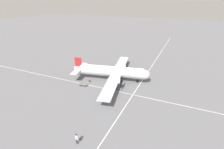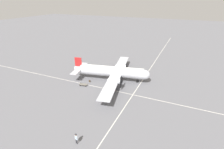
{
  "view_description": "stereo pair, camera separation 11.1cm",
  "coord_description": "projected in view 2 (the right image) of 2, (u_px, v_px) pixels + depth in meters",
  "views": [
    {
      "loc": [
        16.78,
        -37.59,
        19.87
      ],
      "look_at": [
        0.0,
        0.0,
        1.58
      ],
      "focal_mm": 28.0,
      "sensor_mm": 36.0,
      "label": 1
    },
    {
      "loc": [
        16.88,
        -37.54,
        19.87
      ],
      "look_at": [
        0.0,
        0.0,
        1.58
      ],
      "focal_mm": 28.0,
      "sensor_mm": 36.0,
      "label": 2
    }
  ],
  "objects": [
    {
      "name": "apron_line_eastwest",
      "position": [
        103.0,
        88.0,
        41.53
      ],
      "size": [
        120.0,
        0.16,
        0.01
      ],
      "color": "silver",
      "rests_on": "ground_plane"
    },
    {
      "name": "apron_line_northsouth",
      "position": [
        139.0,
        85.0,
        42.94
      ],
      "size": [
        0.16,
        120.0,
        0.01
      ],
      "color": "silver",
      "rests_on": "ground_plane"
    },
    {
      "name": "ground_plane",
      "position": [
        112.0,
        80.0,
        45.68
      ],
      "size": [
        300.0,
        300.0,
        0.0
      ],
      "primitive_type": "plane",
      "color": "slate"
    },
    {
      "name": "baggage_cart",
      "position": [
        83.0,
        84.0,
        42.77
      ],
      "size": [
        2.04,
        1.4,
        0.56
      ],
      "rotation": [
        0.0,
        0.0,
        0.2
      ],
      "color": "#6B665B",
      "rests_on": "ground_plane"
    },
    {
      "name": "suitcase_near_door",
      "position": [
        90.0,
        81.0,
        44.52
      ],
      "size": [
        0.39,
        0.18,
        0.56
      ],
      "color": "#47331E",
      "rests_on": "ground_plane"
    },
    {
      "name": "crew_foreground",
      "position": [
        76.0,
        138.0,
        25.42
      ],
      "size": [
        0.57,
        0.38,
        1.78
      ],
      "rotation": [
        0.0,
        0.0,
        -0.37
      ],
      "color": "#2D2D33",
      "rests_on": "ground_plane"
    },
    {
      "name": "airliner_main",
      "position": [
        113.0,
        72.0,
        44.62
      ],
      "size": [
        19.8,
        26.95,
        5.53
      ],
      "rotation": [
        0.0,
        0.0,
        0.21
      ],
      "color": "silver",
      "rests_on": "ground_plane"
    }
  ]
}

